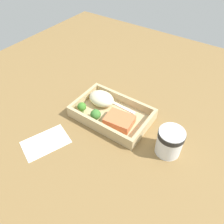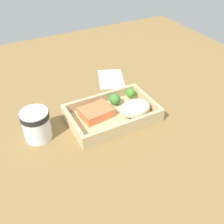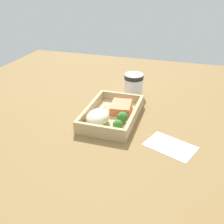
{
  "view_description": "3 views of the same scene",
  "coord_description": "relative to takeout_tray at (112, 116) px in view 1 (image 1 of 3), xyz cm",
  "views": [
    {
      "loc": [
        -33.3,
        48.3,
        59.88
      ],
      "look_at": [
        0.0,
        0.0,
        2.7
      ],
      "focal_mm": 35.0,
      "sensor_mm": 36.0,
      "label": 1
    },
    {
      "loc": [
        -32.02,
        -60.0,
        55.31
      ],
      "look_at": [
        0.0,
        0.0,
        2.7
      ],
      "focal_mm": 42.0,
      "sensor_mm": 36.0,
      "label": 2
    },
    {
      "loc": [
        82.44,
        25.51,
        48.61
      ],
      "look_at": [
        0.0,
        0.0,
        2.7
      ],
      "focal_mm": 42.0,
      "sensor_mm": 36.0,
      "label": 3
    }
  ],
  "objects": [
    {
      "name": "tray_rim",
      "position": [
        0.0,
        0.0,
        2.31
      ],
      "size": [
        28.71,
        18.39,
        3.42
      ],
      "color": "tan",
      "rests_on": "takeout_tray"
    },
    {
      "name": "receipt_slip",
      "position": [
        11.84,
        23.02,
        -0.48
      ],
      "size": [
        14.85,
        17.82,
        0.24
      ],
      "primitive_type": "cube",
      "rotation": [
        0.0,
        0.0,
        -0.38
      ],
      "color": "white",
      "rests_on": "ground_plane"
    },
    {
      "name": "broccoli_floret_2",
      "position": [
        10.27,
        5.15,
        3.2
      ],
      "size": [
        3.39,
        3.39,
        4.42
      ],
      "color": "#7C9F5C",
      "rests_on": "takeout_tray"
    },
    {
      "name": "salmon_fillet",
      "position": [
        -4.75,
        2.2,
        2.15
      ],
      "size": [
        10.66,
        8.52,
        3.11
      ],
      "primitive_type": "cube",
      "rotation": [
        0.0,
        0.0,
        0.11
      ],
      "color": "#E77142",
      "rests_on": "takeout_tray"
    },
    {
      "name": "ground_plane",
      "position": [
        0.0,
        0.0,
        -1.6
      ],
      "size": [
        160.0,
        160.0,
        2.0
      ],
      "primitive_type": "cube",
      "color": "olive"
    },
    {
      "name": "paper_cup",
      "position": [
        -24.01,
        2.63,
        4.77
      ],
      "size": [
        8.46,
        8.46,
        9.6
      ],
      "color": "white",
      "rests_on": "ground_plane"
    },
    {
      "name": "fork",
      "position": [
        2.15,
        -5.74,
        0.82
      ],
      "size": [
        15.85,
        2.34,
        0.44
      ],
      "color": "white",
      "rests_on": "takeout_tray"
    },
    {
      "name": "mashed_potatoes",
      "position": [
        7.13,
        -3.0,
        3.14
      ],
      "size": [
        10.51,
        7.84,
        5.07
      ],
      "primitive_type": "ellipsoid",
      "color": "beige",
      "rests_on": "takeout_tray"
    },
    {
      "name": "takeout_tray",
      "position": [
        0.0,
        0.0,
        0.0
      ],
      "size": [
        28.71,
        18.39,
        1.2
      ],
      "primitive_type": "cube",
      "color": "tan",
      "rests_on": "ground_plane"
    },
    {
      "name": "broccoli_floret_1",
      "position": [
        3.84,
        5.06,
        2.7
      ],
      "size": [
        3.91,
        3.91,
        4.12
      ],
      "color": "#86A463",
      "rests_on": "takeout_tray"
    }
  ]
}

